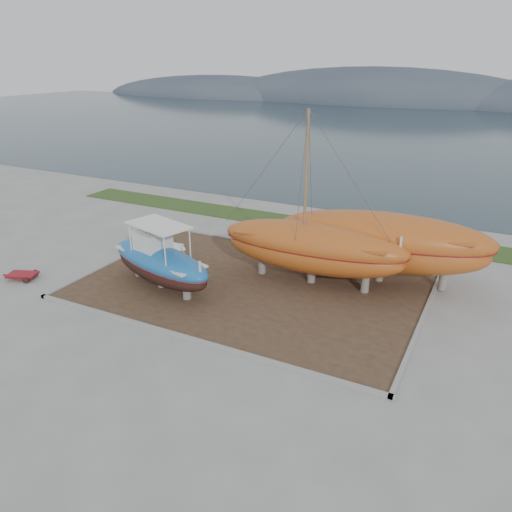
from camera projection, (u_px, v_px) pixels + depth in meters
The scene contains 11 objects.
ground at pixel (212, 319), 24.15m from camera, with size 140.00×140.00×0.00m, color gray.
dirt_patch at pixel (250, 287), 27.44m from camera, with size 18.00×12.00×0.06m, color #422D1E.
curb_frame at pixel (250, 286), 27.43m from camera, with size 18.60×12.60×0.15m, color gray, non-canonical shape.
grass_strip at pixel (322, 227), 36.93m from camera, with size 44.00×3.00×0.08m, color #284219.
sea at pixel (437, 133), 81.93m from camera, with size 260.00×100.00×0.04m, color #1D313A, non-canonical shape.
mountain_ridge at pixel (470, 105), 127.32m from camera, with size 200.00×36.00×20.00m, color #333D49, non-canonical shape.
blue_caique at pixel (160, 256), 26.75m from camera, with size 7.46×2.33×3.60m, color #1C65AF, non-canonical shape.
white_dinghy at pixel (159, 250), 30.97m from camera, with size 3.82×1.43×1.15m, color silver, non-canonical shape.
orange_sailboat at pixel (315, 201), 26.19m from camera, with size 10.43×3.07×9.35m, color #AA4F1A, non-canonical shape.
orange_bare_hull at pixel (382, 249), 27.44m from camera, with size 11.66×3.50×3.82m, color #AA4F1A, non-canonical shape.
red_trailer at pixel (23, 276), 28.40m from camera, with size 2.33×1.17×0.33m, color maroon, non-canonical shape.
Camera 1 is at (11.57, -17.95, 11.88)m, focal length 35.00 mm.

